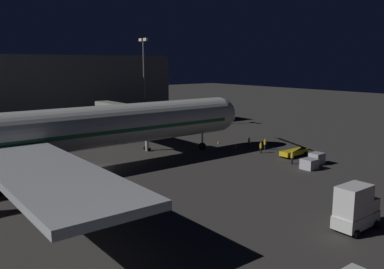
% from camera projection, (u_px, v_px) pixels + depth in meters
% --- Properties ---
extents(ground_plane, '(320.00, 320.00, 0.00)m').
position_uv_depth(ground_plane, '(95.00, 168.00, 54.26)').
color(ground_plane, '#383533').
extents(airliner_at_gate, '(56.66, 70.49, 19.84)m').
position_uv_depth(airliner_at_gate, '(13.00, 137.00, 47.18)').
color(airliner_at_gate, silver).
rests_on(airliner_at_gate, ground_plane).
extents(jet_bridge, '(19.06, 3.40, 7.15)m').
position_uv_depth(jet_bridge, '(130.00, 113.00, 68.28)').
color(jet_bridge, '#9E9E99').
rests_on(jet_bridge, ground_plane).
extents(apron_floodlight_mast, '(2.90, 0.50, 19.17)m').
position_uv_depth(apron_floodlight_mast, '(144.00, 77.00, 86.36)').
color(apron_floodlight_mast, '#59595E').
rests_on(apron_floodlight_mast, ground_plane).
extents(belt_loader, '(1.96, 8.51, 3.51)m').
position_uv_depth(belt_loader, '(294.00, 151.00, 60.89)').
color(belt_loader, yellow).
rests_on(belt_loader, ground_plane).
extents(catering_truck, '(2.36, 4.52, 4.01)m').
position_uv_depth(catering_truck, '(356.00, 208.00, 34.12)').
color(catering_truck, silver).
rests_on(catering_truck, ground_plane).
extents(baggage_container_near_belt, '(1.83, 1.90, 1.40)m').
position_uv_depth(baggage_container_near_belt, '(309.00, 164.00, 53.84)').
color(baggage_container_near_belt, '#B7BABF').
rests_on(baggage_container_near_belt, ground_plane).
extents(baggage_container_far_row, '(1.63, 1.84, 1.59)m').
position_uv_depth(baggage_container_far_row, '(317.00, 158.00, 56.54)').
color(baggage_container_far_row, '#B7BABF').
rests_on(baggage_container_far_row, ground_plane).
extents(ground_crew_near_nose_gear, '(0.40, 0.40, 1.86)m').
position_uv_depth(ground_crew_near_nose_gear, '(292.00, 157.00, 56.42)').
color(ground_crew_near_nose_gear, black).
rests_on(ground_crew_near_nose_gear, ground_plane).
extents(ground_crew_by_belt_loader, '(0.40, 0.40, 1.77)m').
position_uv_depth(ground_crew_by_belt_loader, '(261.00, 147.00, 63.29)').
color(ground_crew_by_belt_loader, black).
rests_on(ground_crew_by_belt_loader, ground_plane).
extents(ground_crew_marshaller_fwd, '(0.40, 0.40, 1.73)m').
position_uv_depth(ground_crew_marshaller_fwd, '(249.00, 142.00, 67.48)').
color(ground_crew_marshaller_fwd, black).
rests_on(ground_crew_marshaller_fwd, ground_plane).
extents(ground_crew_under_port_wing, '(0.40, 0.40, 1.84)m').
position_uv_depth(ground_crew_under_port_wing, '(265.00, 144.00, 65.65)').
color(ground_crew_under_port_wing, black).
rests_on(ground_crew_under_port_wing, ground_plane).
extents(traffic_cone_nose_port, '(0.36, 0.36, 0.55)m').
position_uv_depth(traffic_cone_nose_port, '(236.00, 146.00, 67.30)').
color(traffic_cone_nose_port, orange).
rests_on(traffic_cone_nose_port, ground_plane).
extents(traffic_cone_nose_starboard, '(0.36, 0.36, 0.55)m').
position_uv_depth(traffic_cone_nose_starboard, '(218.00, 142.00, 70.71)').
color(traffic_cone_nose_starboard, orange).
rests_on(traffic_cone_nose_starboard, ground_plane).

